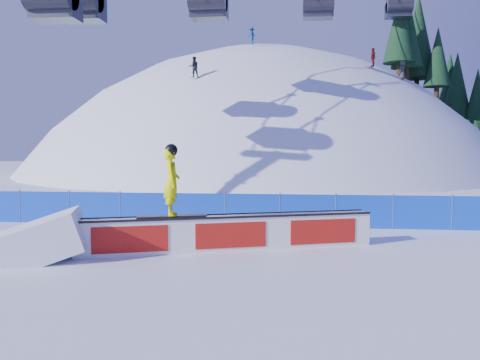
# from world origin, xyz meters

# --- Properties ---
(ground) EXTENTS (160.00, 160.00, 0.00)m
(ground) POSITION_xyz_m (0.00, 0.00, 0.00)
(ground) COLOR white
(ground) RESTS_ON ground
(snow_hill) EXTENTS (64.00, 64.00, 64.00)m
(snow_hill) POSITION_xyz_m (0.00, 42.00, -18.00)
(snow_hill) COLOR white
(snow_hill) RESTS_ON ground
(treeline) EXTENTS (20.91, 12.72, 22.25)m
(treeline) POSITION_xyz_m (22.27, 41.62, 9.98)
(treeline) COLOR #322014
(treeline) RESTS_ON ground
(safety_fence) EXTENTS (22.05, 0.05, 1.30)m
(safety_fence) POSITION_xyz_m (0.00, 4.50, 0.60)
(safety_fence) COLOR #0D3DC6
(safety_fence) RESTS_ON ground
(rail_box) EXTENTS (8.10, 3.21, 1.00)m
(rail_box) POSITION_xyz_m (1.67, 0.50, 0.49)
(rail_box) COLOR white
(rail_box) RESTS_ON ground
(snow_ramp) EXTENTS (3.28, 2.60, 1.78)m
(snow_ramp) POSITION_xyz_m (-3.28, -1.16, 0.00)
(snow_ramp) COLOR white
(snow_ramp) RESTS_ON ground
(snowboarder) EXTENTS (1.91, 0.93, 1.99)m
(snowboarder) POSITION_xyz_m (0.16, -0.00, 1.98)
(snowboarder) COLOR black
(snowboarder) RESTS_ON rail_box
(distant_skiers) EXTENTS (18.34, 10.22, 6.13)m
(distant_skiers) POSITION_xyz_m (3.68, 30.06, 11.13)
(distant_skiers) COLOR black
(distant_skiers) RESTS_ON ground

